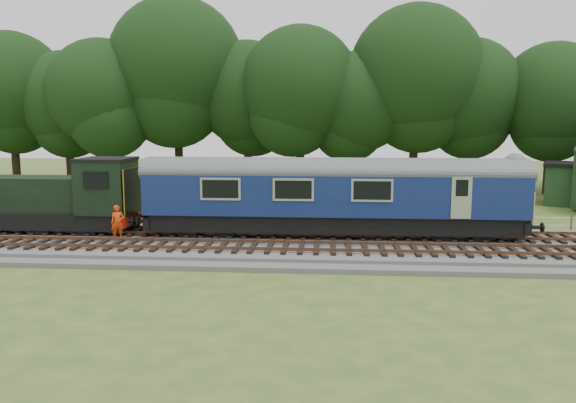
{
  "coord_description": "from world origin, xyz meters",
  "views": [
    {
      "loc": [
        3.37,
        -25.56,
        5.92
      ],
      "look_at": [
        1.29,
        1.4,
        2.0
      ],
      "focal_mm": 35.0,
      "sensor_mm": 36.0,
      "label": 1
    }
  ],
  "objects": [
    {
      "name": "track_south",
      "position": [
        0.0,
        -1.6,
        0.42
      ],
      "size": [
        67.2,
        2.4,
        0.21
      ],
      "color": "black",
      "rests_on": "ballast"
    },
    {
      "name": "worker",
      "position": [
        -6.59,
        -0.4,
        1.18
      ],
      "size": [
        0.71,
        0.61,
        1.65
      ],
      "primitive_type": "imported",
      "rotation": [
        0.0,
        0.0,
        0.44
      ],
      "color": "#E5400C",
      "rests_on": "ballast"
    },
    {
      "name": "ballast",
      "position": [
        0.0,
        0.0,
        0.17
      ],
      "size": [
        70.0,
        7.0,
        0.35
      ],
      "primitive_type": "cube",
      "color": "#4C4C4F",
      "rests_on": "ground"
    },
    {
      "name": "ground",
      "position": [
        0.0,
        0.0,
        0.0
      ],
      "size": [
        120.0,
        120.0,
        0.0
      ],
      "primitive_type": "plane",
      "color": "#395921",
      "rests_on": "ground"
    },
    {
      "name": "shed",
      "position": [
        20.3,
        15.14,
        1.51
      ],
      "size": [
        4.78,
        4.78,
        2.98
      ],
      "rotation": [
        0.0,
        0.0,
        -0.4
      ],
      "color": "#1A3A1A",
      "rests_on": "ground"
    },
    {
      "name": "tree_line",
      "position": [
        0.0,
        22.0,
        0.0
      ],
      "size": [
        70.0,
        8.0,
        18.0
      ],
      "primitive_type": null,
      "color": "black",
      "rests_on": "ground"
    },
    {
      "name": "track_north",
      "position": [
        0.0,
        1.4,
        0.42
      ],
      "size": [
        67.2,
        2.4,
        0.21
      ],
      "color": "black",
      "rests_on": "ballast"
    },
    {
      "name": "shunter_loco",
      "position": [
        -10.47,
        1.4,
        1.97
      ],
      "size": [
        8.91,
        2.6,
        3.38
      ],
      "color": "black",
      "rests_on": "ground"
    },
    {
      "name": "fence",
      "position": [
        0.0,
        4.5,
        0.0
      ],
      "size": [
        64.0,
        0.12,
        1.0
      ],
      "primitive_type": null,
      "color": "#6B6054",
      "rests_on": "ground"
    },
    {
      "name": "dmu_railcar",
      "position": [
        3.45,
        1.4,
        2.61
      ],
      "size": [
        18.05,
        2.86,
        3.88
      ],
      "color": "black",
      "rests_on": "ground"
    }
  ]
}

